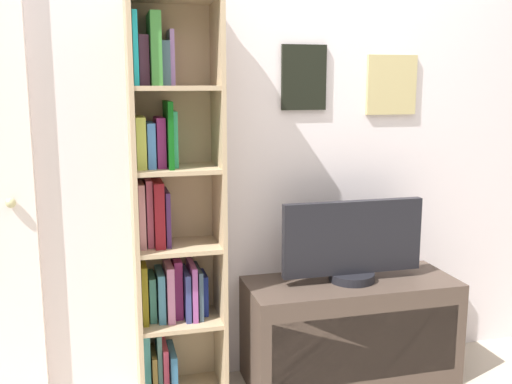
% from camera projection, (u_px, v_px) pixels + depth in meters
% --- Properties ---
extents(back_wall, '(4.80, 0.08, 2.59)m').
position_uv_depth(back_wall, '(279.00, 116.00, 2.87)').
color(back_wall, silver).
rests_on(back_wall, ground).
extents(bookshelf, '(0.40, 0.28, 1.82)m').
position_uv_depth(bookshelf, '(169.00, 211.00, 2.67)').
color(bookshelf, tan).
rests_on(bookshelf, ground).
extents(tv_stand, '(1.03, 0.41, 0.51)m').
position_uv_depth(tv_stand, '(350.00, 330.00, 2.91)').
color(tv_stand, '#45372F').
rests_on(tv_stand, ground).
extents(television, '(0.70, 0.22, 0.40)m').
position_uv_depth(television, '(353.00, 242.00, 2.83)').
color(television, black).
rests_on(television, tv_stand).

